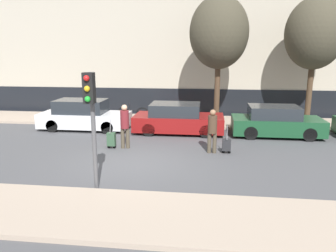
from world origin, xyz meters
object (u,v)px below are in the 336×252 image
at_px(trolley_left, 111,139).
at_px(parked_bicycle, 133,113).
at_px(pedestrian_left, 125,124).
at_px(bare_tree_down_street, 315,34).
at_px(parked_car_2, 276,122).
at_px(pedestrian_right, 212,129).
at_px(traffic_light, 91,108).
at_px(bare_tree_near_crossing, 219,33).
at_px(parked_car_1, 178,119).
at_px(trolley_right, 226,145).
at_px(parked_car_0, 84,116).

xyz_separation_m(trolley_left, parked_bicycle, (-0.26, 4.99, 0.11)).
xyz_separation_m(pedestrian_left, bare_tree_down_street, (8.42, 5.20, 3.64)).
xyz_separation_m(parked_car_2, pedestrian_right, (-2.92, -3.00, 0.31)).
xyz_separation_m(traffic_light, bare_tree_near_crossing, (3.52, 8.78, 2.35)).
relative_size(parked_car_1, bare_tree_down_street, 0.67).
bearing_deg(trolley_right, parked_car_1, 124.77).
distance_m(bare_tree_near_crossing, bare_tree_down_street, 4.75).
xyz_separation_m(parked_car_2, traffic_light, (-6.18, -6.90, 1.70)).
height_order(parked_car_0, pedestrian_right, pedestrian_right).
bearing_deg(bare_tree_near_crossing, parked_car_1, -136.02).
distance_m(parked_car_2, parked_bicycle, 7.47).
relative_size(parked_car_2, trolley_left, 3.38).
bearing_deg(traffic_light, pedestrian_right, 50.05).
distance_m(pedestrian_right, trolley_right, 0.83).
relative_size(parked_car_0, pedestrian_right, 2.61).
distance_m(parked_car_0, parked_car_2, 9.21).
height_order(parked_car_0, traffic_light, traffic_light).
bearing_deg(parked_bicycle, parked_car_2, -16.40).
relative_size(trolley_left, trolley_right, 1.08).
height_order(parked_car_1, trolley_right, parked_car_1).
distance_m(pedestrian_left, bare_tree_down_street, 10.54).
distance_m(parked_car_1, pedestrian_right, 3.50).
relative_size(pedestrian_left, bare_tree_near_crossing, 0.28).
bearing_deg(parked_bicycle, trolley_right, -46.77).
relative_size(parked_car_2, bare_tree_near_crossing, 0.63).
bearing_deg(pedestrian_left, trolley_left, -179.94).
xyz_separation_m(trolley_right, traffic_light, (-3.82, -3.91, 2.01)).
distance_m(trolley_left, bare_tree_down_street, 11.26).
relative_size(pedestrian_right, bare_tree_down_street, 0.27).
xyz_separation_m(parked_car_2, parked_bicycle, (-7.16, 2.11, -0.16)).
distance_m(trolley_right, traffic_light, 5.82).
relative_size(pedestrian_left, parked_bicycle, 1.00).
xyz_separation_m(parked_car_2, bare_tree_near_crossing, (-2.66, 1.89, 4.04)).
height_order(pedestrian_right, traffic_light, traffic_light).
bearing_deg(bare_tree_near_crossing, trolley_left, -131.62).
height_order(parked_car_0, parked_car_2, parked_car_0).
bearing_deg(parked_car_2, trolley_left, -157.30).
distance_m(pedestrian_right, bare_tree_down_street, 8.24).
distance_m(pedestrian_left, parked_bicycle, 4.98).
bearing_deg(trolley_right, bare_tree_near_crossing, 93.41).
xyz_separation_m(parked_car_0, parked_bicycle, (2.04, 1.90, -0.19)).
relative_size(pedestrian_left, traffic_light, 0.54).
relative_size(pedestrian_left, trolley_left, 1.49).
xyz_separation_m(pedestrian_right, traffic_light, (-3.27, -3.90, 1.39)).
height_order(bare_tree_near_crossing, bare_tree_down_street, bare_tree_near_crossing).
height_order(parked_car_1, trolley_left, parked_car_1).
bearing_deg(parked_car_2, traffic_light, -131.87).
height_order(parked_car_0, parked_bicycle, parked_car_0).
height_order(pedestrian_left, bare_tree_near_crossing, bare_tree_near_crossing).
xyz_separation_m(parked_car_1, trolley_left, (-2.39, -2.98, -0.28)).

